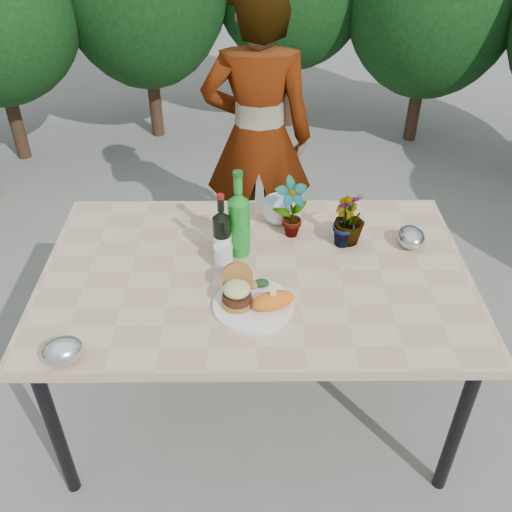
{
  "coord_description": "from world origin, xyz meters",
  "views": [
    {
      "loc": [
        -0.01,
        -1.67,
        2.08
      ],
      "look_at": [
        0.0,
        -0.08,
        0.88
      ],
      "focal_mm": 40.0,
      "sensor_mm": 36.0,
      "label": 1
    }
  ],
  "objects_px": {
    "patio_table": "(256,283)",
    "dinner_plate": "(253,305)",
    "wine_bottle": "(222,237)",
    "person": "(258,139)"
  },
  "relations": [
    {
      "from": "patio_table",
      "to": "dinner_plate",
      "type": "bearing_deg",
      "value": -93.16
    },
    {
      "from": "dinner_plate",
      "to": "wine_bottle",
      "type": "distance_m",
      "value": 0.31
    },
    {
      "from": "dinner_plate",
      "to": "person",
      "type": "height_order",
      "value": "person"
    },
    {
      "from": "patio_table",
      "to": "person",
      "type": "bearing_deg",
      "value": 88.96
    },
    {
      "from": "dinner_plate",
      "to": "person",
      "type": "relative_size",
      "value": 0.18
    },
    {
      "from": "dinner_plate",
      "to": "patio_table",
      "type": "bearing_deg",
      "value": 86.84
    },
    {
      "from": "dinner_plate",
      "to": "person",
      "type": "xyz_separation_m",
      "value": [
        0.03,
        1.25,
        0.03
      ]
    },
    {
      "from": "wine_bottle",
      "to": "person",
      "type": "relative_size",
      "value": 0.18
    },
    {
      "from": "dinner_plate",
      "to": "wine_bottle",
      "type": "relative_size",
      "value": 0.97
    },
    {
      "from": "patio_table",
      "to": "dinner_plate",
      "type": "xyz_separation_m",
      "value": [
        -0.01,
        -0.2,
        0.06
      ]
    }
  ]
}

